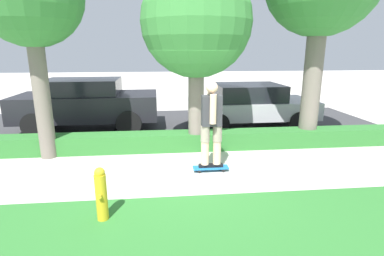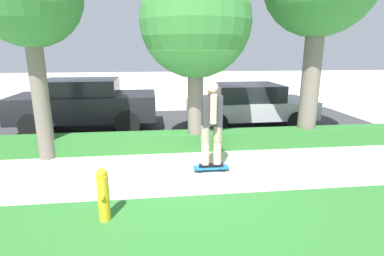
{
  "view_description": "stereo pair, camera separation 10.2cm",
  "coord_description": "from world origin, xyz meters",
  "px_view_note": "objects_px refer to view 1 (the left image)",
  "views": [
    {
      "loc": [
        -0.41,
        -5.77,
        2.5
      ],
      "look_at": [
        0.23,
        0.6,
        0.82
      ],
      "focal_mm": 28.0,
      "sensor_mm": 36.0,
      "label": 1
    },
    {
      "loc": [
        -0.52,
        -5.76,
        2.5
      ],
      "look_at": [
        0.23,
        0.6,
        0.82
      ],
      "focal_mm": 28.0,
      "sensor_mm": 36.0,
      "label": 2
    }
  ],
  "objects_px": {
    "skater_person": "(211,123)",
    "fire_hydrant": "(101,194)",
    "parked_car_front": "(87,103)",
    "parked_car_middle": "(250,104)",
    "tree_mid": "(196,23)",
    "skateboard": "(211,168)"
  },
  "relations": [
    {
      "from": "skater_person",
      "to": "fire_hydrant",
      "type": "height_order",
      "value": "skater_person"
    },
    {
      "from": "parked_car_front",
      "to": "parked_car_middle",
      "type": "distance_m",
      "value": 5.33
    },
    {
      "from": "tree_mid",
      "to": "parked_car_front",
      "type": "distance_m",
      "value": 4.6
    },
    {
      "from": "tree_mid",
      "to": "fire_hydrant",
      "type": "distance_m",
      "value": 4.47
    },
    {
      "from": "fire_hydrant",
      "to": "parked_car_middle",
      "type": "bearing_deg",
      "value": 54.87
    },
    {
      "from": "skater_person",
      "to": "tree_mid",
      "type": "distance_m",
      "value": 2.49
    },
    {
      "from": "tree_mid",
      "to": "parked_car_middle",
      "type": "xyz_separation_m",
      "value": [
        2.12,
        2.42,
        -2.36
      ]
    },
    {
      "from": "skateboard",
      "to": "skater_person",
      "type": "distance_m",
      "value": 0.98
    },
    {
      "from": "parked_car_front",
      "to": "fire_hydrant",
      "type": "distance_m",
      "value": 5.73
    },
    {
      "from": "skater_person",
      "to": "parked_car_middle",
      "type": "xyz_separation_m",
      "value": [
        1.97,
        3.84,
        -0.32
      ]
    },
    {
      "from": "parked_car_middle",
      "to": "fire_hydrant",
      "type": "distance_m",
      "value": 6.78
    },
    {
      "from": "fire_hydrant",
      "to": "parked_car_front",
      "type": "bearing_deg",
      "value": 104.55
    },
    {
      "from": "tree_mid",
      "to": "skater_person",
      "type": "bearing_deg",
      "value": -83.65
    },
    {
      "from": "skateboard",
      "to": "fire_hydrant",
      "type": "bearing_deg",
      "value": -138.59
    },
    {
      "from": "fire_hydrant",
      "to": "skater_person",
      "type": "bearing_deg",
      "value": 41.41
    },
    {
      "from": "skater_person",
      "to": "fire_hydrant",
      "type": "bearing_deg",
      "value": -138.59
    },
    {
      "from": "skater_person",
      "to": "tree_mid",
      "type": "xyz_separation_m",
      "value": [
        -0.16,
        1.41,
        2.04
      ]
    },
    {
      "from": "skater_person",
      "to": "parked_car_front",
      "type": "xyz_separation_m",
      "value": [
        -3.37,
        3.83,
        -0.19
      ]
    },
    {
      "from": "parked_car_middle",
      "to": "skater_person",
      "type": "bearing_deg",
      "value": -117.96
    },
    {
      "from": "tree_mid",
      "to": "parked_car_front",
      "type": "xyz_separation_m",
      "value": [
        -3.21,
        2.42,
        -2.23
      ]
    },
    {
      "from": "skateboard",
      "to": "fire_hydrant",
      "type": "height_order",
      "value": "fire_hydrant"
    },
    {
      "from": "parked_car_middle",
      "to": "fire_hydrant",
      "type": "bearing_deg",
      "value": -125.94
    }
  ]
}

